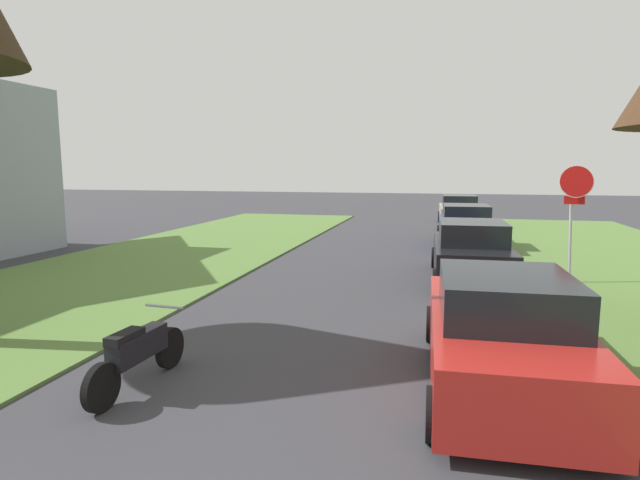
% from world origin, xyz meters
% --- Properties ---
extents(stop_sign_far, '(0.81, 0.54, 2.94)m').
position_xyz_m(stop_sign_far, '(4.78, 13.23, 2.17)').
color(stop_sign_far, '#9EA0A5').
rests_on(stop_sign_far, grass_verge_right).
extents(parked_sedan_red, '(2.05, 4.45, 1.57)m').
position_xyz_m(parked_sedan_red, '(2.42, 6.33, 0.72)').
color(parked_sedan_red, red).
rests_on(parked_sedan_red, ground).
extents(parked_sedan_black, '(2.05, 4.45, 1.57)m').
position_xyz_m(parked_sedan_black, '(2.36, 13.03, 0.72)').
color(parked_sedan_black, black).
rests_on(parked_sedan_black, ground).
extents(parked_sedan_navy, '(2.05, 4.45, 1.57)m').
position_xyz_m(parked_sedan_navy, '(2.45, 19.13, 0.72)').
color(parked_sedan_navy, navy).
rests_on(parked_sedan_navy, ground).
extents(parked_sedan_tan, '(2.05, 4.45, 1.57)m').
position_xyz_m(parked_sedan_tan, '(2.41, 26.10, 0.72)').
color(parked_sedan_tan, tan).
rests_on(parked_sedan_tan, ground).
extents(parked_motorcycle, '(0.60, 2.05, 0.97)m').
position_xyz_m(parked_motorcycle, '(-2.27, 5.17, 0.48)').
color(parked_motorcycle, black).
rests_on(parked_motorcycle, ground).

